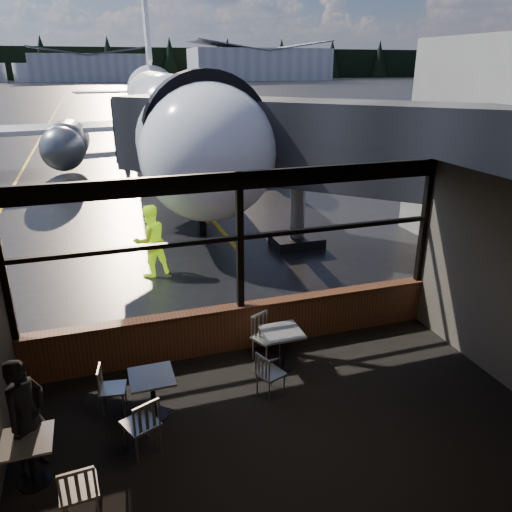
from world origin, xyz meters
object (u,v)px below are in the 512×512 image
cafe_table_mid (153,396)px  chair_left_s (79,489)px  chair_near_n (267,339)px  chair_mid_w (113,389)px  airliner (164,60)px  passenger (27,417)px  cafe_table_left (31,461)px  ground_crew (150,241)px  chair_mid_s (141,424)px  cafe_table_near (282,349)px  cone_nose (204,217)px  chair_near_w (271,374)px  jet_bridge (303,167)px

cafe_table_mid → chair_left_s: chair_left_s is taller
chair_near_n → chair_mid_w: size_ratio=1.12×
airliner → passenger: bearing=-99.8°
cafe_table_left → ground_crew: 7.14m
chair_mid_s → ground_crew: size_ratio=0.50×
cafe_table_mid → chair_mid_w: 0.67m
cafe_table_near → ground_crew: 5.47m
cafe_table_near → cone_nose: bearing=86.3°
chair_mid_w → ground_crew: ground_crew is taller
chair_mid_s → cone_nose: (3.28, 10.69, -0.24)m
chair_near_w → passenger: 3.70m
cafe_table_left → passenger: 0.57m
cafe_table_left → ground_crew: bearing=70.2°
chair_mid_s → chair_mid_w: size_ratio=1.13×
cafe_table_left → chair_left_s: 1.03m
chair_mid_s → ground_crew: bearing=58.5°
cafe_table_mid → cone_nose: size_ratio=1.57×
cafe_table_left → chair_mid_w: bearing=46.8°
jet_bridge → passenger: 10.62m
airliner → cafe_table_left: size_ratio=50.73×
cafe_table_near → jet_bridge: bearing=64.2°
cone_nose → jet_bridge: bearing=-49.6°
chair_near_n → cafe_table_mid: bearing=-2.6°
cafe_table_mid → cone_nose: cafe_table_mid is taller
chair_near_n → cafe_table_near: bearing=97.4°
chair_near_n → cone_nose: (0.80, 9.01, -0.23)m
passenger → chair_near_n: bearing=-29.5°
jet_bridge → passenger: bearing=-133.2°
cafe_table_mid → cafe_table_left: cafe_table_mid is taller
chair_near_n → cone_nose: size_ratio=1.97×
cafe_table_near → passenger: (-4.11, -1.27, 0.48)m
airliner → cafe_table_left: airliner is taller
passenger → cafe_table_left: bearing=-142.4°
chair_mid_w → passenger: size_ratio=0.49×
chair_left_s → jet_bridge: bearing=48.6°
chair_near_w → cafe_table_near: bearing=126.2°
airliner → ground_crew: 15.78m
airliner → chair_mid_w: airliner is taller
chair_near_w → chair_near_n: bearing=144.0°
cafe_table_left → cafe_table_mid: bearing=27.1°
chair_near_n → passenger: (-3.92, -1.57, 0.39)m
chair_near_w → chair_near_n: chair_near_n is taller
chair_near_w → passenger: size_ratio=0.48×
airliner → chair_left_s: (-4.61, -22.36, -4.99)m
airliner → chair_left_s: airliner is taller
cafe_table_mid → chair_left_s: bearing=-122.9°
chair_mid_s → cafe_table_left: bearing=162.5°
cafe_table_mid → chair_near_w: bearing=-2.1°
chair_left_s → chair_near_w: bearing=23.7°
airliner → ground_crew: bearing=-96.7°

